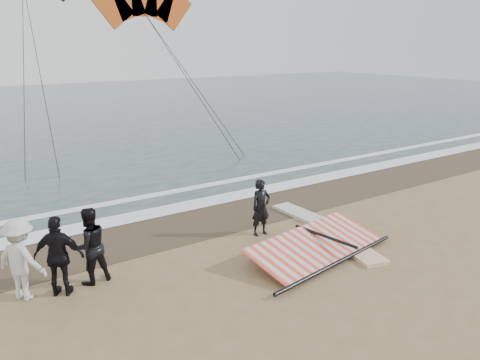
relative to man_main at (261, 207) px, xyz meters
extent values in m
plane|color=#8C704C|center=(0.31, -2.62, -0.81)|extent=(120.00, 120.00, 0.00)
cube|color=#233838|center=(0.31, 30.38, -0.80)|extent=(120.00, 54.00, 0.02)
cube|color=#4C3D2B|center=(0.31, 1.88, -0.81)|extent=(120.00, 2.80, 0.01)
cube|color=white|center=(0.31, 3.28, -0.79)|extent=(120.00, 0.90, 0.01)
cube|color=white|center=(0.31, 4.98, -0.79)|extent=(120.00, 0.45, 0.01)
imported|color=black|center=(0.00, 0.00, 0.00)|extent=(0.61, 0.41, 1.63)
cube|color=silver|center=(1.48, -2.09, -0.77)|extent=(1.20, 2.50, 0.10)
cube|color=beige|center=(1.96, 0.32, -0.76)|extent=(0.71, 2.47, 0.10)
imported|color=black|center=(-4.85, -0.11, 0.08)|extent=(0.96, 0.80, 1.79)
imported|color=black|center=(-5.55, -0.31, 0.09)|extent=(1.13, 0.93, 1.81)
imported|color=silver|center=(-6.25, -0.01, 0.08)|extent=(1.24, 1.32, 1.79)
cube|color=black|center=(0.18, -1.31, -0.76)|extent=(2.75, 1.06, 0.10)
cube|color=#F24028|center=(0.38, -1.91, -0.51)|extent=(4.11, 2.12, 0.41)
cylinder|color=black|center=(0.38, -2.69, -0.70)|extent=(4.49, 0.83, 0.10)
cylinder|color=black|center=(0.68, -1.91, -0.36)|extent=(0.39, 1.95, 0.08)
cylinder|color=#262626|center=(4.12, 12.28, 2.69)|extent=(0.04, 0.04, 11.66)
cylinder|color=#262626|center=(4.48, 12.61, 2.69)|extent=(0.04, 0.04, 11.19)
cylinder|color=#262626|center=(-3.03, 16.06, 3.67)|extent=(0.04, 0.04, 16.13)
cylinder|color=#262626|center=(-2.42, 15.84, 3.67)|extent=(0.04, 0.04, 16.29)
camera|label=1|loc=(-7.38, -10.01, 4.43)|focal=35.00mm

